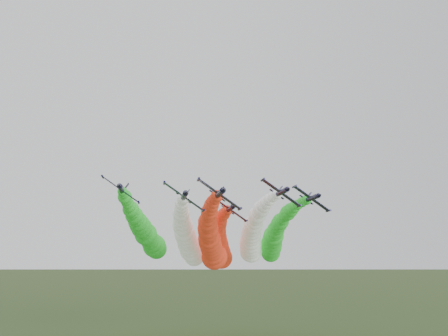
{
  "coord_description": "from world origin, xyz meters",
  "views": [
    {
      "loc": [
        -18.59,
        -87.75,
        30.41
      ],
      "look_at": [
        -4.06,
        7.49,
        49.85
      ],
      "focal_mm": 35.0,
      "sensor_mm": 36.0,
      "label": 1
    }
  ],
  "objects_px": {
    "jet_inner_right": "(252,238)",
    "jet_outer_left": "(147,235)",
    "jet_lead": "(211,243)",
    "jet_trail": "(219,246)",
    "jet_inner_left": "(188,241)",
    "jet_outer_right": "(274,239)"
  },
  "relations": [
    {
      "from": "jet_inner_right",
      "to": "jet_outer_left",
      "type": "height_order",
      "value": "jet_outer_left"
    },
    {
      "from": "jet_lead",
      "to": "jet_inner_right",
      "type": "bearing_deg",
      "value": 28.17
    },
    {
      "from": "jet_inner_right",
      "to": "jet_trail",
      "type": "bearing_deg",
      "value": 123.02
    },
    {
      "from": "jet_inner_left",
      "to": "jet_outer_left",
      "type": "distance_m",
      "value": 16.88
    },
    {
      "from": "jet_outer_left",
      "to": "jet_trail",
      "type": "bearing_deg",
      "value": 15.6
    },
    {
      "from": "jet_lead",
      "to": "jet_outer_left",
      "type": "height_order",
      "value": "jet_outer_left"
    },
    {
      "from": "jet_inner_right",
      "to": "jet_trail",
      "type": "height_order",
      "value": "jet_inner_right"
    },
    {
      "from": "jet_lead",
      "to": "jet_outer_left",
      "type": "relative_size",
      "value": 1.01
    },
    {
      "from": "jet_outer_right",
      "to": "jet_trail",
      "type": "height_order",
      "value": "jet_outer_right"
    },
    {
      "from": "jet_lead",
      "to": "jet_outer_right",
      "type": "bearing_deg",
      "value": 30.14
    },
    {
      "from": "jet_inner_left",
      "to": "jet_outer_right",
      "type": "height_order",
      "value": "jet_outer_right"
    },
    {
      "from": "jet_inner_left",
      "to": "jet_trail",
      "type": "bearing_deg",
      "value": 54.13
    },
    {
      "from": "jet_outer_right",
      "to": "jet_lead",
      "type": "bearing_deg",
      "value": -149.86
    },
    {
      "from": "jet_trail",
      "to": "jet_inner_left",
      "type": "bearing_deg",
      "value": -125.87
    },
    {
      "from": "jet_lead",
      "to": "jet_inner_left",
      "type": "relative_size",
      "value": 1.01
    },
    {
      "from": "jet_outer_left",
      "to": "jet_outer_right",
      "type": "relative_size",
      "value": 1.0
    },
    {
      "from": "jet_lead",
      "to": "jet_trail",
      "type": "height_order",
      "value": "jet_lead"
    },
    {
      "from": "jet_lead",
      "to": "jet_outer_left",
      "type": "distance_m",
      "value": 25.14
    },
    {
      "from": "jet_lead",
      "to": "jet_inner_left",
      "type": "height_order",
      "value": "jet_inner_left"
    },
    {
      "from": "jet_outer_right",
      "to": "jet_trail",
      "type": "distance_m",
      "value": 19.96
    },
    {
      "from": "jet_inner_left",
      "to": "jet_trail",
      "type": "height_order",
      "value": "jet_inner_left"
    },
    {
      "from": "jet_inner_right",
      "to": "jet_outer_left",
      "type": "distance_m",
      "value": 35.59
    }
  ]
}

